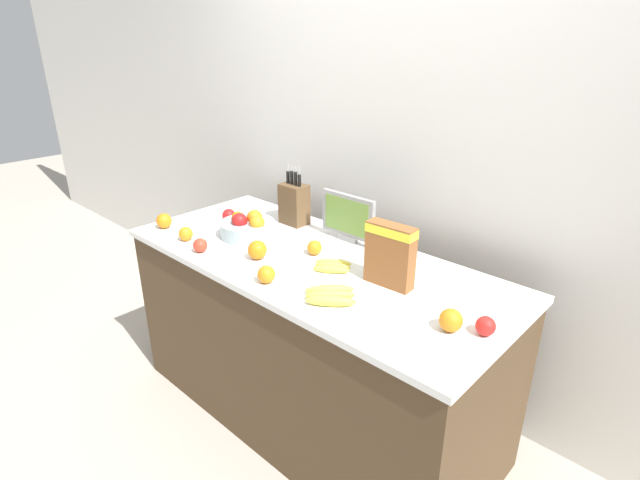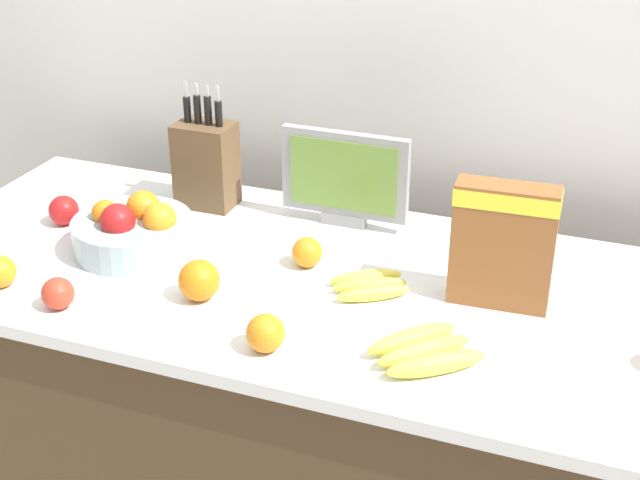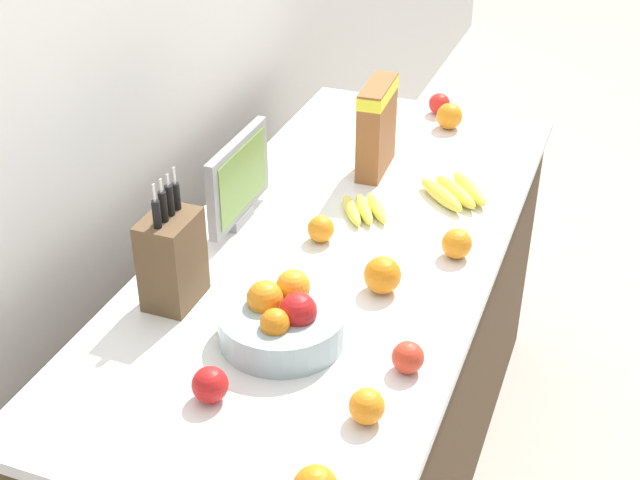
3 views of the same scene
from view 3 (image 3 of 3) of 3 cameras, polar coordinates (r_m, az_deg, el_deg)
The scene contains 16 objects.
wall_back at distance 2.35m, azimuth -13.24°, elevation 11.42°, with size 9.00×0.06×2.60m.
counter at distance 2.53m, azimuth 1.13°, elevation -8.58°, with size 1.89×0.80×0.89m.
knife_block at distance 2.01m, azimuth -9.45°, elevation -1.16°, with size 0.14×0.10×0.32m.
small_monitor at distance 2.29m, azimuth -5.21°, elevation 3.87°, with size 0.31×0.03×0.24m.
cereal_box at distance 2.55m, azimuth 3.66°, elevation 7.45°, with size 0.21×0.08×0.26m.
fruit_bowl at distance 1.91m, azimuth -2.41°, elevation -5.09°, with size 0.28×0.28×0.13m.
banana_bunch_left at distance 2.47m, azimuth 8.66°, elevation 3.08°, with size 0.23×0.23×0.04m.
banana_bunch_right at distance 2.37m, azimuth 2.85°, elevation 1.99°, with size 0.19×0.17×0.03m.
apple_near_bananas at distance 1.77m, azimuth -7.06°, elevation -9.17°, with size 0.07×0.07×0.07m, color red.
apple_by_knife_block at distance 1.84m, azimuth 5.65°, elevation -7.48°, with size 0.07×0.07×0.07m, color red.
apple_leftmost at distance 2.98m, azimuth 7.64°, elevation 8.63°, with size 0.07×0.07×0.07m, color red.
orange_mid_left at distance 2.25m, azimuth 0.05°, elevation 0.72°, with size 0.07×0.07×0.07m, color orange.
orange_front_center at distance 2.21m, azimuth 8.75°, elevation -0.23°, with size 0.08×0.08×0.08m, color orange.
orange_front_right at distance 1.72m, azimuth 3.02°, elevation -10.58°, with size 0.07×0.07×0.07m, color orange.
orange_mid_right at distance 2.06m, azimuth 4.02°, elevation -2.25°, with size 0.09×0.09×0.09m, color orange.
orange_by_cereal at distance 2.88m, azimuth 8.29°, elevation 7.85°, with size 0.08×0.08×0.08m, color orange.
Camera 3 is at (-1.82, -0.64, 2.08)m, focal length 50.00 mm.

